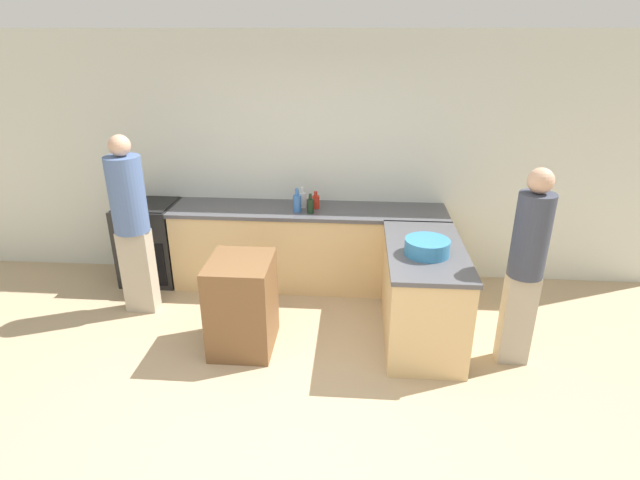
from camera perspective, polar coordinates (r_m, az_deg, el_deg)
ground_plane at (r=3.97m, az=-4.47°, el=-19.46°), size 14.00×14.00×0.00m
wall_back at (r=5.58m, az=-1.04°, el=9.09°), size 8.00×0.06×2.70m
counter_back at (r=5.55m, az=-1.30°, el=-0.79°), size 2.97×0.64×0.90m
counter_peninsula at (r=4.69m, az=11.60°, el=-5.92°), size 0.69×1.37×0.90m
range_oven at (r=5.99m, az=-18.74°, el=-0.20°), size 0.62×0.62×0.91m
island_table at (r=4.52m, az=-8.88°, el=-7.26°), size 0.55×0.63×0.85m
mixing_bowl at (r=4.34m, az=12.13°, el=-0.79°), size 0.38×0.38×0.14m
water_bottle_blue at (r=5.28m, az=-2.62°, el=4.31°), size 0.09×0.09×0.25m
hot_sauce_bottle at (r=5.38m, az=-0.49°, el=4.42°), size 0.08×0.08×0.19m
vinegar_bottle_clear at (r=5.42m, az=-2.01°, el=4.68°), size 0.08×0.08×0.22m
wine_bottle_dark at (r=5.23m, az=-1.11°, el=3.97°), size 0.07×0.07×0.21m
person_by_range at (r=5.16m, az=-20.80°, el=2.19°), size 0.34×0.34×1.80m
person_at_peninsula at (r=4.35m, az=22.55°, el=-2.24°), size 0.28×0.28×1.72m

